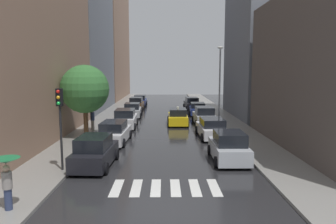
% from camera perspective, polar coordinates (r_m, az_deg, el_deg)
% --- Properties ---
extents(ground_plane, '(28.00, 72.00, 0.04)m').
position_cam_1_polar(ground_plane, '(35.75, -0.58, -1.18)').
color(ground_plane, '#242427').
extents(sidewalk_left, '(3.00, 72.00, 0.15)m').
position_cam_1_polar(sidewalk_left, '(36.32, -10.89, -1.03)').
color(sidewalk_left, gray).
rests_on(sidewalk_left, ground).
extents(sidewalk_right, '(3.00, 72.00, 0.15)m').
position_cam_1_polar(sidewalk_right, '(36.34, 9.73, -0.99)').
color(sidewalk_right, gray).
rests_on(sidewalk_right, ground).
extents(crosswalk_stripes, '(4.95, 2.20, 0.01)m').
position_cam_1_polar(crosswalk_stripes, '(14.94, -0.43, -13.50)').
color(crosswalk_stripes, silver).
rests_on(crosswalk_stripes, ground).
extents(building_left_mid, '(6.00, 16.04, 24.63)m').
position_cam_1_polar(building_left_mid, '(44.40, -15.57, 16.22)').
color(building_left_mid, slate).
rests_on(building_left_mid, ground).
extents(building_left_far, '(6.00, 21.67, 23.83)m').
position_cam_1_polar(building_left_far, '(63.56, -10.87, 13.26)').
color(building_left_far, '#8C6B56').
rests_on(building_left_far, ground).
extents(building_right_near, '(6.00, 16.56, 10.68)m').
position_cam_1_polar(building_right_near, '(23.63, 27.42, 6.61)').
color(building_right_near, '#564C47').
rests_on(building_right_near, ground).
extents(building_right_mid, '(6.00, 12.82, 19.52)m').
position_cam_1_polar(building_right_mid, '(38.46, 16.52, 13.75)').
color(building_right_mid, slate).
rests_on(building_right_mid, ground).
extents(parked_car_left_nearest, '(2.22, 4.34, 1.78)m').
position_cam_1_polar(parked_car_left_nearest, '(18.24, -13.07, -7.10)').
color(parked_car_left_nearest, black).
rests_on(parked_car_left_nearest, ground).
extents(parked_car_left_second, '(2.26, 4.77, 1.63)m').
position_cam_1_polar(parked_car_left_second, '(23.93, -9.69, -3.69)').
color(parked_car_left_second, silver).
rests_on(parked_car_left_second, ground).
extents(parked_car_left_third, '(2.21, 4.68, 1.75)m').
position_cam_1_polar(parked_car_left_third, '(30.22, -7.71, -1.23)').
color(parked_car_left_third, silver).
rests_on(parked_car_left_third, ground).
extents(parked_car_left_fourth, '(2.18, 4.17, 1.65)m').
position_cam_1_polar(parked_car_left_fourth, '(36.81, -6.45, 0.27)').
color(parked_car_left_fourth, '#B2B7BF').
rests_on(parked_car_left_fourth, ground).
extents(parked_car_left_fifth, '(2.09, 4.46, 1.81)m').
position_cam_1_polar(parked_car_left_fifth, '(43.00, -5.73, 1.40)').
color(parked_car_left_fifth, brown).
rests_on(parked_car_left_fifth, ground).
extents(parked_car_left_sixth, '(2.04, 4.53, 1.67)m').
position_cam_1_polar(parked_car_left_sixth, '(48.63, -5.06, 2.04)').
color(parked_car_left_sixth, navy).
rests_on(parked_car_left_sixth, ground).
extents(parked_car_right_nearest, '(2.12, 4.16, 1.79)m').
position_cam_1_polar(parked_car_right_nearest, '(19.20, 10.94, -6.29)').
color(parked_car_right_nearest, '#B2B7BF').
rests_on(parked_car_right_nearest, ground).
extents(parked_car_right_second, '(2.30, 4.77, 1.58)m').
position_cam_1_polar(parked_car_right_second, '(25.72, 7.91, -2.92)').
color(parked_car_right_second, silver).
rests_on(parked_car_right_second, ground).
extents(parked_car_right_third, '(2.20, 4.41, 1.78)m').
position_cam_1_polar(parked_car_right_third, '(31.84, 6.54, -0.75)').
color(parked_car_right_third, '#B2B7BF').
rests_on(parked_car_right_third, ground).
extents(parked_car_right_fourth, '(2.21, 4.09, 1.53)m').
position_cam_1_polar(parked_car_right_fourth, '(38.42, 5.37, 0.51)').
color(parked_car_right_fourth, navy).
rests_on(parked_car_right_fourth, ground).
extents(parked_car_right_fifth, '(2.17, 4.64, 1.71)m').
position_cam_1_polar(parked_car_right_fifth, '(43.97, 4.30, 1.50)').
color(parked_car_right_fifth, black).
rests_on(parked_car_right_fifth, ground).
extents(taxi_midroad, '(2.10, 4.49, 1.81)m').
position_cam_1_polar(taxi_midroad, '(31.53, 1.77, -0.91)').
color(taxi_midroad, yellow).
rests_on(taxi_midroad, ground).
extents(pedestrian_foreground, '(1.10, 1.10, 2.13)m').
position_cam_1_polar(pedestrian_foreground, '(28.35, -13.51, -0.08)').
color(pedestrian_foreground, gray).
rests_on(pedestrian_foreground, sidewalk_left).
extents(pedestrian_near_tree, '(1.02, 1.02, 2.00)m').
position_cam_1_polar(pedestrian_near_tree, '(13.35, -27.15, -9.65)').
color(pedestrian_near_tree, navy).
rests_on(pedestrian_near_tree, sidewalk_left).
extents(street_tree_left, '(3.76, 3.76, 5.67)m').
position_cam_1_polar(street_tree_left, '(25.40, -14.79, 4.00)').
color(street_tree_left, '#513823').
rests_on(street_tree_left, sidewalk_left).
extents(traffic_light_left_corner, '(0.30, 0.42, 4.30)m').
position_cam_1_polar(traffic_light_left_corner, '(17.20, -18.95, 0.16)').
color(traffic_light_left_corner, black).
rests_on(traffic_light_left_corner, sidewalk_left).
extents(lamp_post_right, '(0.60, 0.28, 7.62)m').
position_cam_1_polar(lamp_post_right, '(32.43, 9.33, 5.86)').
color(lamp_post_right, '#595B60').
rests_on(lamp_post_right, sidewalk_right).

